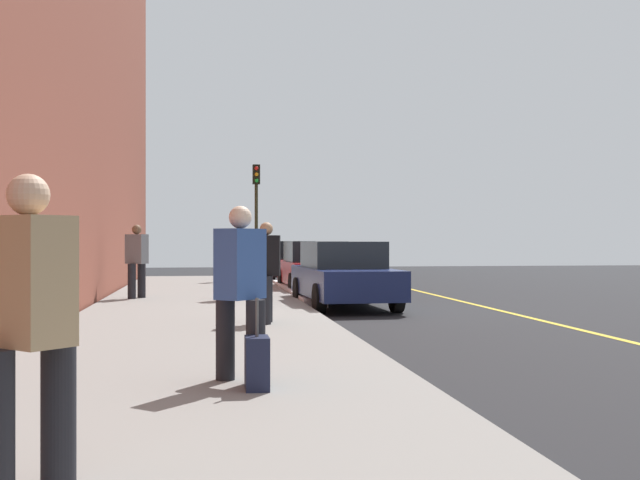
% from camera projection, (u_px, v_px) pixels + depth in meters
% --- Properties ---
extents(ground_plane, '(56.00, 56.00, 0.00)m').
position_uv_depth(ground_plane, '(352.00, 311.00, 17.08)').
color(ground_plane, black).
extents(sidewalk, '(28.00, 4.60, 0.15)m').
position_uv_depth(sidewalk, '(200.00, 309.00, 16.61)').
color(sidewalk, gray).
rests_on(sidewalk, ground).
extents(lane_stripe_centre, '(28.00, 0.14, 0.01)m').
position_uv_depth(lane_stripe_centre, '(492.00, 309.00, 17.54)').
color(lane_stripe_centre, gold).
rests_on(lane_stripe_centre, ground).
extents(snow_bank_curb, '(8.44, 0.56, 0.22)m').
position_uv_depth(snow_bank_curb, '(295.00, 291.00, 21.83)').
color(snow_bank_curb, white).
rests_on(snow_bank_curb, ground).
extents(parked_car_black, '(4.46, 1.99, 1.51)m').
position_uv_depth(parked_car_black, '(290.00, 261.00, 28.81)').
color(parked_car_black, black).
rests_on(parked_car_black, ground).
extents(parked_car_red, '(4.21, 1.97, 1.51)m').
position_uv_depth(parked_car_red, '(315.00, 267.00, 23.04)').
color(parked_car_red, black).
rests_on(parked_car_red, ground).
extents(parked_car_navy, '(4.50, 2.03, 1.51)m').
position_uv_depth(parked_car_navy, '(344.00, 274.00, 17.87)').
color(parked_car_navy, black).
rests_on(parked_car_navy, ground).
extents(pedestrian_burgundy_coat, '(0.51, 0.51, 1.64)m').
position_uv_depth(pedestrian_burgundy_coat, '(236.00, 262.00, 18.36)').
color(pedestrian_burgundy_coat, black).
rests_on(pedestrian_burgundy_coat, sidewalk).
extents(pedestrian_grey_coat, '(0.53, 0.56, 1.76)m').
position_uv_depth(pedestrian_grey_coat, '(137.00, 259.00, 18.71)').
color(pedestrian_grey_coat, black).
rests_on(pedestrian_grey_coat, sidewalk).
extents(pedestrian_tan_coat, '(0.54, 0.55, 1.75)m').
position_uv_depth(pedestrian_tan_coat, '(28.00, 325.00, 4.20)').
color(pedestrian_tan_coat, black).
rests_on(pedestrian_tan_coat, sidewalk).
extents(pedestrian_blue_coat, '(0.55, 0.53, 1.73)m').
position_uv_depth(pedestrian_blue_coat, '(240.00, 288.00, 7.66)').
color(pedestrian_blue_coat, black).
rests_on(pedestrian_blue_coat, sidewalk).
extents(pedestrian_black_coat, '(0.56, 0.50, 1.70)m').
position_uv_depth(pedestrian_black_coat, '(266.00, 269.00, 13.08)').
color(pedestrian_black_coat, black).
rests_on(pedestrian_black_coat, sidewalk).
extents(traffic_light_pole, '(0.35, 0.26, 4.11)m').
position_uv_depth(traffic_light_pole, '(256.00, 201.00, 27.99)').
color(traffic_light_pole, '#2D2D19').
rests_on(traffic_light_pole, sidewalk).
extents(rolling_suitcase, '(0.34, 0.22, 0.85)m').
position_uv_depth(rolling_suitcase, '(257.00, 363.00, 7.26)').
color(rolling_suitcase, '#191E38').
rests_on(rolling_suitcase, sidewalk).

